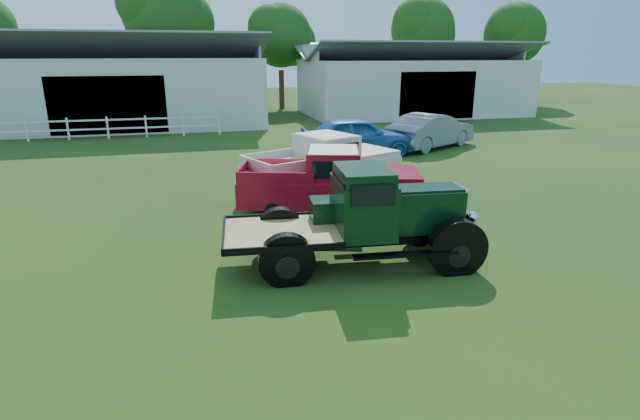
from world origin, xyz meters
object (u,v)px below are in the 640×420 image
object	(u,v)px
red_pickup	(329,181)
misc_car_grey	(431,131)
misc_car_blue	(357,136)
vintage_flatbed	(358,217)
white_pickup	(324,166)

from	to	relation	value
red_pickup	misc_car_grey	bearing A→B (deg)	65.73
red_pickup	misc_car_blue	world-z (taller)	red_pickup
vintage_flatbed	red_pickup	size ratio (longest dim) A/B	1.04
misc_car_blue	misc_car_grey	xyz separation A→B (m)	(4.12, 0.89, -0.04)
vintage_flatbed	white_pickup	size ratio (longest dim) A/B	1.02
red_pickup	misc_car_grey	size ratio (longest dim) A/B	1.03
red_pickup	misc_car_blue	distance (m)	8.87
red_pickup	misc_car_blue	xyz separation A→B (m)	(3.56, 8.13, -0.08)
misc_car_blue	misc_car_grey	world-z (taller)	misc_car_blue
vintage_flatbed	misc_car_grey	bearing A→B (deg)	63.00
vintage_flatbed	white_pickup	distance (m)	5.62
misc_car_blue	vintage_flatbed	bearing A→B (deg)	162.89
vintage_flatbed	red_pickup	bearing A→B (deg)	89.71
misc_car_blue	misc_car_grey	size ratio (longest dim) A/B	1.01
vintage_flatbed	misc_car_grey	world-z (taller)	vintage_flatbed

